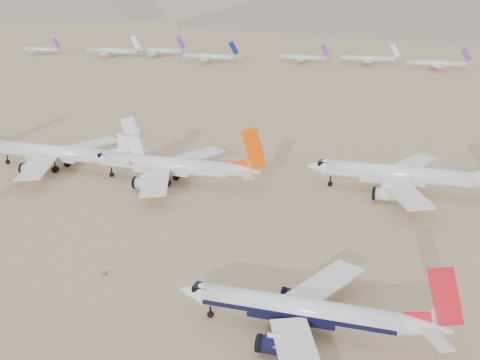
% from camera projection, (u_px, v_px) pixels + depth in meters
% --- Properties ---
extents(ground, '(7000.00, 7000.00, 0.00)m').
position_uv_depth(ground, '(238.00, 346.00, 88.15)').
color(ground, '#9C7A5B').
rests_on(ground, ground).
extents(main_airliner, '(40.28, 39.34, 14.21)m').
position_uv_depth(main_airliner, '(310.00, 311.00, 90.04)').
color(main_airliner, white).
rests_on(main_airliner, ground).
extents(row2_gold_tail, '(48.55, 47.48, 17.29)m').
position_uv_depth(row2_gold_tail, '(406.00, 175.00, 151.46)').
color(row2_gold_tail, white).
rests_on(row2_gold_tail, ground).
extents(row2_orange_tail, '(47.51, 46.47, 16.95)m').
position_uv_depth(row2_orange_tail, '(173.00, 166.00, 159.36)').
color(row2_orange_tail, white).
rests_on(row2_orange_tail, ground).
extents(row2_white_trijet, '(48.35, 47.26, 17.13)m').
position_uv_depth(row2_white_trijet, '(64.00, 153.00, 171.04)').
color(row2_white_trijet, white).
rests_on(row2_white_trijet, ground).
extents(distant_storage_row, '(478.53, 61.93, 14.18)m').
position_uv_depth(distant_storage_row, '(320.00, 58.00, 400.18)').
color(distant_storage_row, silver).
rests_on(distant_storage_row, ground).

